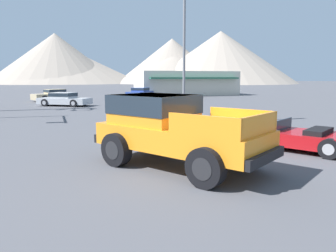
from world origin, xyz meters
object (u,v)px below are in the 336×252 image
parked_car_blue (140,93)px  street_lamp_post (184,34)px  parked_car_tan (54,95)px  parked_car_silver (64,99)px  orange_pickup_truck (170,126)px  red_convertible_car (296,137)px

parked_car_blue → street_lamp_post: size_ratio=0.55×
parked_car_blue → parked_car_tan: bearing=49.6°
parked_car_tan → parked_car_silver: bearing=164.0°
orange_pickup_truck → parked_car_silver: (-1.96, 21.05, -0.52)m
orange_pickup_truck → red_convertible_car: orange_pickup_truck is taller
red_convertible_car → street_lamp_post: bearing=69.3°
parked_car_silver → orange_pickup_truck: bearing=39.7°
orange_pickup_truck → red_convertible_car: (4.81, 0.52, -0.71)m
parked_car_tan → street_lamp_post: (6.28, -19.63, 4.03)m
parked_car_silver → red_convertible_car: bearing=52.6°
street_lamp_post → parked_car_blue: bearing=81.2°
red_convertible_car → parked_car_tan: 27.87m
red_convertible_car → parked_car_silver: parked_car_silver is taller
parked_car_silver → parked_car_blue: bearing=166.4°
parked_car_blue → parked_car_silver: 11.93m
red_convertible_car → orange_pickup_truck: bearing=156.0°
red_convertible_car → street_lamp_post: 8.47m
red_convertible_car → parked_car_silver: size_ratio=0.97×
parked_car_tan → parked_car_blue: bearing=-102.5°
parked_car_blue → parked_car_silver: parked_car_blue is taller
parked_car_blue → parked_car_tan: size_ratio=0.93×
red_convertible_car → parked_car_silver: (-6.77, 20.53, 0.19)m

